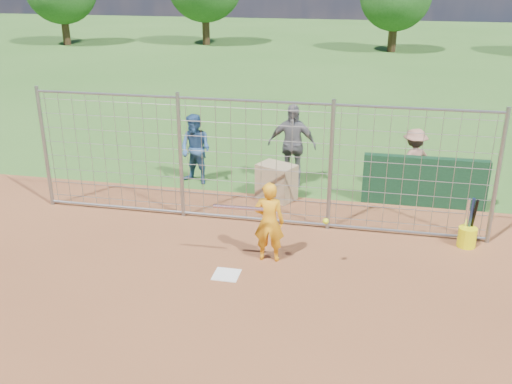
% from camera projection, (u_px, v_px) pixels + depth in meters
% --- Properties ---
extents(ground, '(100.00, 100.00, 0.00)m').
position_uv_depth(ground, '(229.00, 270.00, 9.79)').
color(ground, '#2D591E').
rests_on(ground, ground).
extents(home_plate, '(0.43, 0.43, 0.02)m').
position_uv_depth(home_plate, '(226.00, 275.00, 9.61)').
color(home_plate, silver).
rests_on(home_plate, ground).
extents(dugout_wall, '(2.60, 0.20, 1.10)m').
position_uv_depth(dugout_wall, '(424.00, 182.00, 12.22)').
color(dugout_wall, '#11381E').
rests_on(dugout_wall, ground).
extents(batter, '(0.55, 0.38, 1.46)m').
position_uv_depth(batter, '(269.00, 222.00, 9.87)').
color(batter, orange).
rests_on(batter, ground).
extents(bystander_a, '(0.97, 0.86, 1.67)m').
position_uv_depth(bystander_a, '(196.00, 149.00, 13.42)').
color(bystander_a, navy).
rests_on(bystander_a, ground).
extents(bystander_b, '(1.16, 0.52, 1.95)m').
position_uv_depth(bystander_b, '(292.00, 145.00, 13.27)').
color(bystander_b, slate).
rests_on(bystander_b, ground).
extents(bystander_c, '(1.12, 0.98, 1.50)m').
position_uv_depth(bystander_c, '(413.00, 161.00, 12.88)').
color(bystander_c, '#946451').
rests_on(bystander_c, ground).
extents(equipment_bin, '(0.96, 0.83, 0.80)m').
position_uv_depth(equipment_bin, '(277.00, 182.00, 12.64)').
color(equipment_bin, tan).
rests_on(equipment_bin, ground).
extents(equipment_in_play, '(1.94, 0.22, 0.25)m').
position_uv_depth(equipment_in_play, '(259.00, 211.00, 9.52)').
color(equipment_in_play, silver).
rests_on(equipment_in_play, ground).
extents(bucket_with_bats, '(0.34, 0.37, 0.97)m').
position_uv_depth(bucket_with_bats, '(467.00, 234.00, 10.52)').
color(bucket_with_bats, yellow).
rests_on(bucket_with_bats, ground).
extents(backstop_fence, '(9.08, 0.08, 2.60)m').
position_uv_depth(backstop_fence, '(254.00, 164.00, 11.15)').
color(backstop_fence, gray).
rests_on(backstop_fence, ground).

